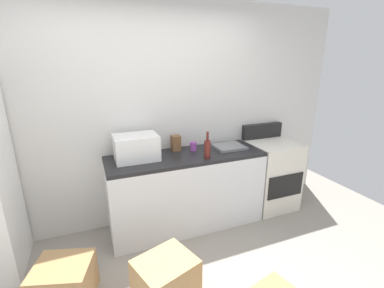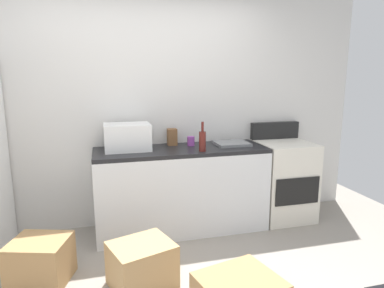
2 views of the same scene
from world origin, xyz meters
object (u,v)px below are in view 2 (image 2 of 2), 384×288
stove_oven (283,179)px  cardboard_box_large (41,261)px  wine_bottle (202,141)px  cardboard_box_small (142,265)px  knife_block (172,137)px  coffee_mug (191,141)px  microwave (127,137)px

stove_oven → cardboard_box_large: (-2.55, -0.68, -0.29)m
wine_bottle → cardboard_box_small: bearing=-133.8°
wine_bottle → cardboard_box_large: wine_bottle is taller
knife_block → cardboard_box_small: size_ratio=0.38×
cardboard_box_large → cardboard_box_small: cardboard_box_large is taller
cardboard_box_large → cardboard_box_small: 0.83m
knife_block → cardboard_box_large: (-1.27, -0.87, -0.81)m
coffee_mug → cardboard_box_large: coffee_mug is taller
microwave → cardboard_box_large: size_ratio=1.05×
wine_bottle → microwave: bearing=160.6°
cardboard_box_large → wine_bottle: bearing=17.8°
knife_block → cardboard_box_small: (-0.48, -1.13, -0.81)m
stove_oven → wine_bottle: wine_bottle is taller
stove_oven → coffee_mug: bearing=174.5°
microwave → stove_oven: bearing=-1.9°
stove_oven → coffee_mug: 1.19m
coffee_mug → stove_oven: bearing=-5.5°
microwave → wine_bottle: wine_bottle is taller
stove_oven → knife_block: 1.39m
coffee_mug → cardboard_box_large: size_ratio=0.23×
stove_oven → wine_bottle: 1.19m
cardboard_box_large → knife_block: bearing=34.3°
stove_oven → wine_bottle: (-1.04, -0.19, 0.54)m
stove_oven → cardboard_box_large: stove_oven is taller
microwave → wine_bottle: size_ratio=1.53×
wine_bottle → coffee_mug: bearing=97.9°
coffee_mug → microwave: bearing=-176.2°
coffee_mug → knife_block: (-0.19, 0.09, 0.04)m
coffee_mug → cardboard_box_small: size_ratio=0.21×
stove_oven → coffee_mug: stove_oven is taller
coffee_mug → knife_block: knife_block is taller
stove_oven → cardboard_box_small: 2.02m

